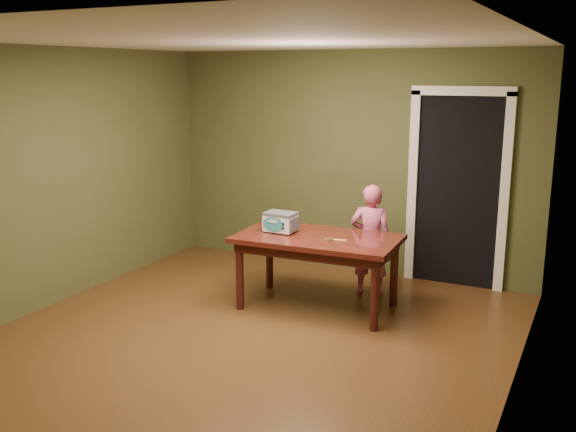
{
  "coord_description": "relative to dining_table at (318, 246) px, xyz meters",
  "views": [
    {
      "loc": [
        2.73,
        -4.55,
        2.35
      ],
      "look_at": [
        -0.04,
        1.0,
        0.95
      ],
      "focal_mm": 40.0,
      "sensor_mm": 36.0,
      "label": 1
    }
  ],
  "objects": [
    {
      "name": "child",
      "position": [
        0.34,
        0.62,
        -0.05
      ],
      "size": [
        0.49,
        0.38,
        1.2
      ],
      "primitive_type": "imported",
      "rotation": [
        0.0,
        0.0,
        3.36
      ],
      "color": "#CE547F",
      "rests_on": "floor"
    },
    {
      "name": "baking_pan",
      "position": [
        0.16,
        -0.12,
        0.11
      ],
      "size": [
        0.1,
        0.1,
        0.02
      ],
      "color": "silver",
      "rests_on": "dining_table"
    },
    {
      "name": "spatula",
      "position": [
        0.23,
        -0.06,
        0.1
      ],
      "size": [
        0.18,
        0.06,
        0.01
      ],
      "primitive_type": "cube",
      "rotation": [
        0.0,
        0.0,
        0.19
      ],
      "color": "#FDDD6E",
      "rests_on": "dining_table"
    },
    {
      "name": "doorway",
      "position": [
        1.07,
        1.67,
        0.41
      ],
      "size": [
        1.1,
        0.66,
        2.25
      ],
      "color": "black",
      "rests_on": "ground"
    },
    {
      "name": "room_shell",
      "position": [
        -0.23,
        -1.11,
        1.06
      ],
      "size": [
        4.52,
        5.02,
        2.61
      ],
      "color": "#494E29",
      "rests_on": "ground"
    },
    {
      "name": "floor",
      "position": [
        -0.23,
        -1.11,
        -0.65
      ],
      "size": [
        5.0,
        5.0,
        0.0
      ],
      "primitive_type": "plane",
      "color": "#533217",
      "rests_on": "ground"
    },
    {
      "name": "dining_table",
      "position": [
        0.0,
        0.0,
        0.0
      ],
      "size": [
        1.64,
        0.98,
        0.75
      ],
      "rotation": [
        0.0,
        0.0,
        0.05
      ],
      "color": "#340F0C",
      "rests_on": "floor"
    },
    {
      "name": "toy_oven",
      "position": [
        -0.41,
        -0.02,
        0.21
      ],
      "size": [
        0.34,
        0.24,
        0.21
      ],
      "rotation": [
        0.0,
        0.0,
        -0.03
      ],
      "color": "#4C4F54",
      "rests_on": "dining_table"
    }
  ]
}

